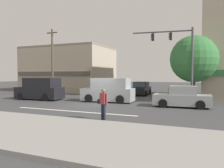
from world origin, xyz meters
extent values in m
plane|color=#3D3D3F|center=(0.00, 0.00, 0.00)|extent=(120.00, 120.00, 0.00)
cube|color=silver|center=(0.00, -3.50, 0.00)|extent=(9.00, 0.24, 0.01)
cube|color=gray|center=(0.00, -8.50, 0.08)|extent=(40.00, 5.00, 0.16)
cube|color=tan|center=(-10.51, 11.91, 3.06)|extent=(12.02, 8.04, 6.12)
cube|color=#4C4742|center=(-10.51, 7.79, 2.60)|extent=(11.42, 0.24, 0.50)
cube|color=gray|center=(-10.51, 11.91, 6.27)|extent=(12.02, 8.04, 0.30)
cylinder|color=#4C3823|center=(7.17, 5.12, 1.13)|extent=(0.32, 0.32, 2.26)
sphere|color=#337038|center=(7.17, 5.12, 3.83)|extent=(4.17, 4.17, 4.17)
cylinder|color=brown|center=(-7.83, 4.60, 3.78)|extent=(0.22, 0.22, 7.56)
cube|color=#473828|center=(-7.83, 4.60, 7.16)|extent=(1.40, 0.12, 0.10)
cylinder|color=#47474C|center=(7.14, 2.94, 3.10)|extent=(0.18, 0.18, 6.20)
cylinder|color=#47474C|center=(4.76, 2.64, 5.95)|extent=(4.78, 0.72, 0.12)
cube|color=black|center=(5.47, 2.73, 5.55)|extent=(0.23, 0.26, 0.60)
sphere|color=black|center=(5.35, 2.72, 5.73)|extent=(0.12, 0.12, 0.12)
sphere|color=black|center=(5.35, 2.72, 5.55)|extent=(0.12, 0.12, 0.12)
sphere|color=green|center=(5.35, 2.72, 5.37)|extent=(0.12, 0.12, 0.12)
cube|color=black|center=(4.04, 2.55, 5.55)|extent=(0.23, 0.26, 0.60)
sphere|color=black|center=(3.92, 2.53, 5.73)|extent=(0.12, 0.12, 0.12)
sphere|color=black|center=(3.92, 2.53, 5.55)|extent=(0.12, 0.12, 0.12)
sphere|color=green|center=(3.92, 2.53, 5.37)|extent=(0.12, 0.12, 0.12)
cube|color=#999EA3|center=(6.51, 1.26, 0.54)|extent=(4.17, 1.88, 0.80)
cube|color=#999EA3|center=(6.61, 1.27, 1.26)|extent=(1.97, 1.64, 0.64)
cube|color=#475666|center=(5.64, 1.23, 1.26)|extent=(0.12, 1.44, 0.54)
cylinder|color=black|center=(5.28, 0.36, 0.32)|extent=(0.65, 0.21, 0.64)
cylinder|color=black|center=(5.21, 2.06, 0.32)|extent=(0.65, 0.21, 0.64)
cylinder|color=black|center=(7.82, 0.47, 0.32)|extent=(0.65, 0.21, 0.64)
cylinder|color=black|center=(7.75, 2.17, 0.32)|extent=(0.65, 0.21, 0.64)
cube|color=black|center=(1.12, 9.77, 0.54)|extent=(1.85, 4.16, 0.80)
cube|color=black|center=(1.11, 9.87, 1.26)|extent=(1.63, 1.96, 0.64)
cube|color=#475666|center=(1.15, 8.90, 1.26)|extent=(1.44, 0.11, 0.54)
cylinder|color=black|center=(2.01, 8.53, 0.32)|extent=(0.20, 0.65, 0.64)
cylinder|color=black|center=(0.31, 8.47, 0.32)|extent=(0.20, 0.65, 0.64)
cylinder|color=black|center=(1.92, 11.07, 0.32)|extent=(0.20, 0.65, 0.64)
cylinder|color=black|center=(0.22, 11.01, 0.32)|extent=(0.20, 0.65, 0.64)
cube|color=#999EA3|center=(0.13, 2.06, 0.66)|extent=(4.70, 2.12, 1.10)
cube|color=#999EA3|center=(0.43, 2.08, 1.66)|extent=(3.30, 1.99, 0.90)
cube|color=#475666|center=(-1.18, 1.98, 1.66)|extent=(0.16, 1.66, 0.76)
cylinder|color=black|center=(-1.23, 1.06, 0.36)|extent=(0.73, 0.24, 0.72)
cylinder|color=black|center=(-1.35, 2.89, 0.36)|extent=(0.73, 0.24, 0.72)
cylinder|color=black|center=(1.61, 1.23, 0.36)|extent=(0.73, 0.24, 0.72)
cylinder|color=black|center=(1.50, 3.07, 0.36)|extent=(0.73, 0.24, 0.72)
cube|color=black|center=(-6.71, 1.12, 0.66)|extent=(4.68, 2.05, 1.10)
cube|color=black|center=(-6.41, 1.14, 1.66)|extent=(3.28, 1.95, 0.90)
cube|color=#475666|center=(-8.03, 1.06, 1.66)|extent=(0.14, 1.66, 0.76)
cylinder|color=black|center=(-8.09, 0.14, 0.36)|extent=(0.73, 0.23, 0.72)
cylinder|color=black|center=(-8.18, 1.98, 0.36)|extent=(0.73, 0.23, 0.72)
cylinder|color=black|center=(-5.24, 0.27, 0.36)|extent=(0.73, 0.23, 0.72)
cylinder|color=black|center=(-5.33, 2.11, 0.36)|extent=(0.73, 0.23, 0.72)
cylinder|color=#232838|center=(3.23, -5.35, 0.43)|extent=(0.14, 0.14, 0.86)
cylinder|color=#232838|center=(3.06, -5.29, 0.43)|extent=(0.14, 0.14, 0.86)
cube|color=maroon|center=(3.14, -5.32, 1.15)|extent=(0.42, 0.34, 0.58)
sphere|color=brown|center=(3.14, -5.32, 1.56)|extent=(0.22, 0.22, 0.22)
cylinder|color=maroon|center=(3.36, -5.41, 1.15)|extent=(0.09, 0.09, 0.56)
cylinder|color=maroon|center=(2.92, -5.23, 1.15)|extent=(0.09, 0.09, 0.56)
cube|color=black|center=(2.86, -5.16, 0.98)|extent=(0.22, 0.30, 0.24)
camera|label=1|loc=(7.95, -15.68, 2.39)|focal=35.00mm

